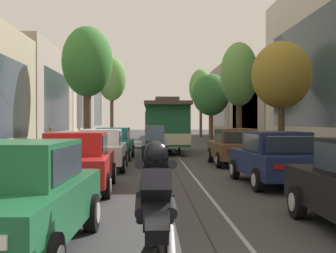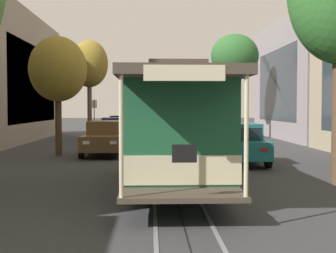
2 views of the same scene
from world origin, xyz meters
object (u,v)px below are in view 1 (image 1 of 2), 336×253
at_px(parked_car_white_mid_left, 101,149).
at_px(street_tree_kerb_right_second, 281,76).
at_px(parked_car_teal_fourth_left, 113,143).
at_px(street_tree_kerb_right_mid, 239,75).
at_px(parked_car_red_second_left, 77,161).
at_px(parked_car_brown_mid_right, 235,147).
at_px(street_tree_kerb_left_second, 87,63).
at_px(street_tree_kerb_left_mid, 112,79).
at_px(pedestrian_on_left_pavement, 50,138).
at_px(parked_car_navy_second_right, 274,158).
at_px(parked_car_green_near_left, 13,197).
at_px(street_tree_kerb_right_far, 201,88).
at_px(cable_car_trolley, 166,125).
at_px(motorcycle_with_rider, 156,201).
at_px(street_tree_kerb_right_fourth, 211,95).

distance_m(parked_car_white_mid_left, street_tree_kerb_right_second, 8.48).
height_order(parked_car_teal_fourth_left, street_tree_kerb_right_second, street_tree_kerb_right_second).
bearing_deg(street_tree_kerb_right_mid, parked_car_red_second_left, -113.81).
relative_size(parked_car_white_mid_left, parked_car_brown_mid_right, 1.00).
height_order(parked_car_white_mid_left, street_tree_kerb_right_second, street_tree_kerb_right_second).
xyz_separation_m(street_tree_kerb_left_second, street_tree_kerb_right_second, (9.61, -8.11, -1.58)).
distance_m(street_tree_kerb_left_mid, pedestrian_on_left_pavement, 20.61).
height_order(parked_car_red_second_left, street_tree_kerb_right_second, street_tree_kerb_right_second).
bearing_deg(street_tree_kerb_right_mid, parked_car_navy_second_right, -97.71).
height_order(street_tree_kerb_right_second, street_tree_kerb_right_mid, street_tree_kerb_right_mid).
bearing_deg(parked_car_green_near_left, street_tree_kerb_right_second, 59.86).
distance_m(street_tree_kerb_right_far, cable_car_trolley, 27.31).
bearing_deg(street_tree_kerb_left_second, street_tree_kerb_right_mid, 15.25).
relative_size(parked_car_white_mid_left, cable_car_trolley, 0.48).
height_order(parked_car_navy_second_right, street_tree_kerb_right_mid, street_tree_kerb_right_mid).
height_order(parked_car_teal_fourth_left, street_tree_kerb_right_mid, street_tree_kerb_right_mid).
height_order(parked_car_white_mid_left, pedestrian_on_left_pavement, parked_car_white_mid_left).
bearing_deg(street_tree_kerb_left_mid, motorcycle_with_rider, -84.44).
distance_m(street_tree_kerb_right_second, cable_car_trolley, 9.74).
bearing_deg(parked_car_red_second_left, parked_car_navy_second_right, 9.37).
bearing_deg(street_tree_kerb_right_fourth, street_tree_kerb_left_second, -123.08).
relative_size(parked_car_navy_second_right, street_tree_kerb_left_second, 0.57).
distance_m(parked_car_green_near_left, street_tree_kerb_right_second, 15.57).
height_order(street_tree_kerb_left_second, street_tree_kerb_right_fourth, street_tree_kerb_left_second).
relative_size(parked_car_teal_fourth_left, motorcycle_with_rider, 2.37).
bearing_deg(street_tree_kerb_right_fourth, street_tree_kerb_right_mid, -88.45).
height_order(parked_car_teal_fourth_left, parked_car_brown_mid_right, same).
distance_m(parked_car_brown_mid_right, pedestrian_on_left_pavement, 13.23).
relative_size(parked_car_red_second_left, street_tree_kerb_right_mid, 0.60).
xyz_separation_m(parked_car_red_second_left, parked_car_brown_mid_right, (5.64, 7.15, 0.00)).
height_order(parked_car_teal_fourth_left, pedestrian_on_left_pavement, parked_car_teal_fourth_left).
bearing_deg(cable_car_trolley, street_tree_kerb_right_fourth, 72.01).
height_order(street_tree_kerb_right_fourth, cable_car_trolley, street_tree_kerb_right_fourth).
xyz_separation_m(parked_car_navy_second_right, street_tree_kerb_left_mid, (-7.78, 34.77, 5.60)).
relative_size(parked_car_white_mid_left, motorcycle_with_rider, 2.36).
distance_m(street_tree_kerb_right_far, pedestrian_on_left_pavement, 29.19).
xyz_separation_m(parked_car_teal_fourth_left, parked_car_brown_mid_right, (5.53, -3.35, 0.00)).
bearing_deg(pedestrian_on_left_pavement, parked_car_brown_mid_right, -41.78).
xyz_separation_m(street_tree_kerb_right_second, street_tree_kerb_right_far, (0.30, 34.64, 2.09)).
height_order(parked_car_navy_second_right, street_tree_kerb_right_fourth, street_tree_kerb_right_fourth).
relative_size(parked_car_white_mid_left, street_tree_kerb_right_far, 0.53).
bearing_deg(cable_car_trolley, parked_car_teal_fourth_left, -119.54).
relative_size(street_tree_kerb_right_fourth, pedestrian_on_left_pavement, 4.12).
relative_size(parked_car_red_second_left, street_tree_kerb_right_fourth, 0.69).
distance_m(street_tree_kerb_right_fourth, pedestrian_on_left_pavement, 18.79).
distance_m(parked_car_teal_fourth_left, street_tree_kerb_right_fourth, 21.29).
distance_m(parked_car_green_near_left, parked_car_navy_second_right, 8.82).
height_order(parked_car_teal_fourth_left, street_tree_kerb_right_far, street_tree_kerb_right_far).
relative_size(street_tree_kerb_right_second, street_tree_kerb_right_mid, 0.74).
distance_m(cable_car_trolley, pedestrian_on_left_pavement, 7.22).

